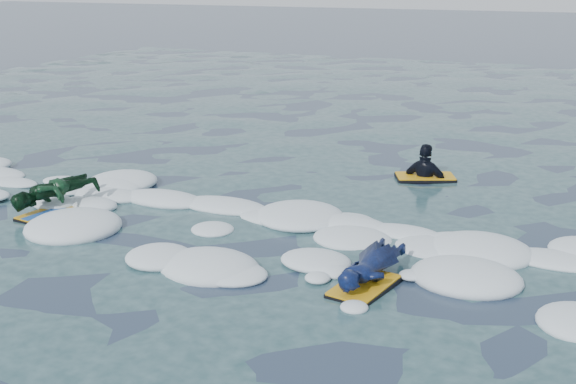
# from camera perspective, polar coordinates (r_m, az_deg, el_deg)

# --- Properties ---
(ground) EXTENTS (120.00, 120.00, 0.00)m
(ground) POSITION_cam_1_polar(r_m,az_deg,el_deg) (9.20, -7.54, -4.55)
(ground) COLOR #1B2B41
(ground) RESTS_ON ground
(foam_band) EXTENTS (12.00, 3.10, 0.30)m
(foam_band) POSITION_cam_1_polar(r_m,az_deg,el_deg) (10.04, -4.55, -2.58)
(foam_band) COLOR white
(foam_band) RESTS_ON ground
(prone_woman_unit) EXTENTS (0.67, 1.47, 0.36)m
(prone_woman_unit) POSITION_cam_1_polar(r_m,az_deg,el_deg) (8.18, 6.52, -5.95)
(prone_woman_unit) COLOR black
(prone_woman_unit) RESTS_ON ground
(prone_child_unit) EXTENTS (1.04, 1.41, 0.50)m
(prone_child_unit) POSITION_cam_1_polar(r_m,az_deg,el_deg) (10.94, -17.92, -0.31)
(prone_child_unit) COLOR black
(prone_child_unit) RESTS_ON ground
(waiting_rider_unit) EXTENTS (1.11, 0.88, 1.46)m
(waiting_rider_unit) POSITION_cam_1_polar(r_m,az_deg,el_deg) (12.39, 10.75, 0.49)
(waiting_rider_unit) COLOR black
(waiting_rider_unit) RESTS_ON ground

